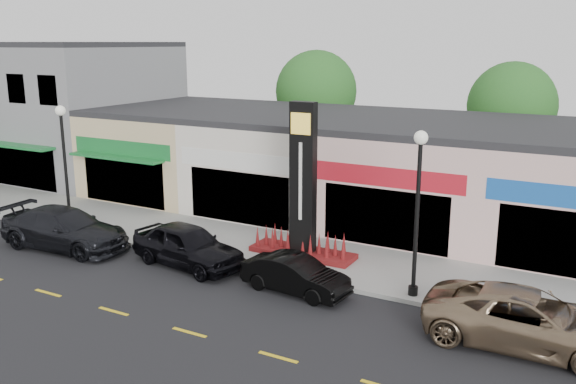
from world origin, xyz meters
name	(u,v)px	position (x,y,z in m)	size (l,w,h in m)	color
ground	(174,280)	(0.00, 0.00, 0.00)	(120.00, 120.00, 0.00)	black
sidewalk	(241,244)	(0.00, 4.35, 0.07)	(52.00, 4.30, 0.15)	gray
curb	(209,260)	(0.00, 2.10, 0.07)	(52.00, 0.20, 0.15)	gray
building_grey_2story	(65,109)	(-18.00, 11.48, 4.14)	(12.00, 10.95, 8.30)	slate
shop_beige	(184,148)	(-8.50, 11.46, 2.40)	(7.00, 10.85, 4.80)	tan
shop_cream	(291,158)	(-1.50, 11.47, 2.40)	(7.00, 10.01, 4.80)	beige
shop_pink_w	(422,172)	(5.50, 11.47, 2.40)	(7.00, 10.01, 4.80)	beige
tree_rear_west	(316,91)	(-4.00, 19.50, 5.22)	(5.20, 5.20, 7.83)	#382619
tree_rear_mid	(512,106)	(8.00, 19.50, 4.88)	(4.80, 4.80, 7.29)	#382619
lamp_west_near	(64,154)	(-8.00, 2.50, 3.48)	(0.44, 0.44, 5.47)	black
lamp_east_near	(418,198)	(8.00, 2.50, 3.48)	(0.44, 0.44, 5.47)	black
pylon_sign	(303,203)	(3.00, 4.20, 2.27)	(4.20, 1.30, 6.00)	#5B130F
car_dark_sedan	(65,229)	(-6.16, 0.59, 0.83)	(5.70, 2.32, 1.65)	black
car_black_sedan	(188,245)	(-0.45, 1.39, 0.81)	(4.77, 1.92, 1.62)	black
car_black_conv	(296,275)	(4.33, 1.12, 0.63)	(3.80, 1.33, 1.25)	black
car_gold_suv	(528,319)	(11.77, 0.94, 0.79)	(5.68, 2.62, 1.58)	#8A7358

